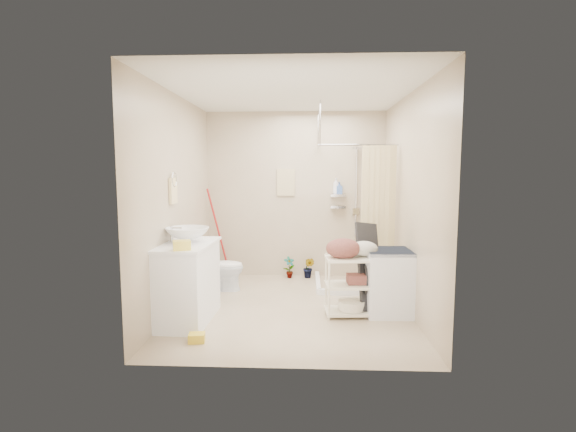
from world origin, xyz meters
The scene contains 23 objects.
floor centered at (0.00, 0.00, 0.00)m, with size 3.20×3.20×0.00m, color #BDAB8E.
ceiling centered at (0.00, 0.00, 2.60)m, with size 2.80×3.20×0.04m, color silver.
wall_back centered at (0.00, 1.60, 1.30)m, with size 2.80×0.04×2.60m, color #BCAC92.
wall_front centered at (0.00, -1.60, 1.30)m, with size 2.80×0.04×2.60m, color #BCAC92.
wall_left centered at (-1.40, 0.00, 1.30)m, with size 0.04×3.20×2.60m, color #BCAC92.
wall_right centered at (1.40, 0.00, 1.30)m, with size 0.04×3.20×2.60m, color #BCAC92.
vanity centered at (-1.16, -0.49, 0.44)m, with size 0.56×1.00×0.88m, color white.
sink centered at (-1.16, -0.40, 0.97)m, with size 0.49×0.49×0.17m, color white.
counter_basket centered at (-1.09, -0.87, 0.93)m, with size 0.17×0.14×0.10m, color #F0D949.
floor_basket centered at (-0.90, -1.09, 0.06)m, with size 0.23×0.17×0.12m, color yellow.
toilet centered at (-1.04, 0.72, 0.33)m, with size 0.37×0.65×0.66m, color white.
mop centered at (-1.25, 1.49, 0.70)m, with size 0.13×0.13×1.40m, color #AB1819, non-canonical shape.
potted_plant_a centered at (-0.09, 1.43, 0.17)m, with size 0.18×0.12×0.34m, color brown.
potted_plant_b centered at (0.22, 1.44, 0.16)m, with size 0.18×0.14×0.33m, color brown.
hanging_towel centered at (-0.15, 1.58, 1.50)m, with size 0.28×0.03×0.42m, color beige.
towel_ring centered at (-1.38, -0.20, 1.47)m, with size 0.04×0.22×0.34m, color beige, non-canonical shape.
tp_holder centered at (-1.36, 0.05, 0.72)m, with size 0.08×0.12×0.14m, color white, non-canonical shape.
shower centered at (0.85, 1.05, 1.05)m, with size 1.10×1.10×2.10m, color white, non-canonical shape.
shampoo_bottle_a centered at (0.63, 1.54, 1.45)m, with size 0.10×0.10×0.25m, color silver.
shampoo_bottle_b centered at (0.68, 1.52, 1.42)m, with size 0.09×0.09×0.19m, color #3E60A9.
washing_machine centered at (1.14, -0.15, 0.38)m, with size 0.52×0.54×0.76m, color silver.
laundry_rack centered at (0.70, -0.25, 0.42)m, with size 0.60×0.35×0.83m, color #EFE8CD, non-canonical shape.
ironing_board centered at (0.92, -0.08, 0.55)m, with size 0.31×0.09×1.10m, color black, non-canonical shape.
Camera 1 is at (0.18, -5.00, 1.68)m, focal length 26.00 mm.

